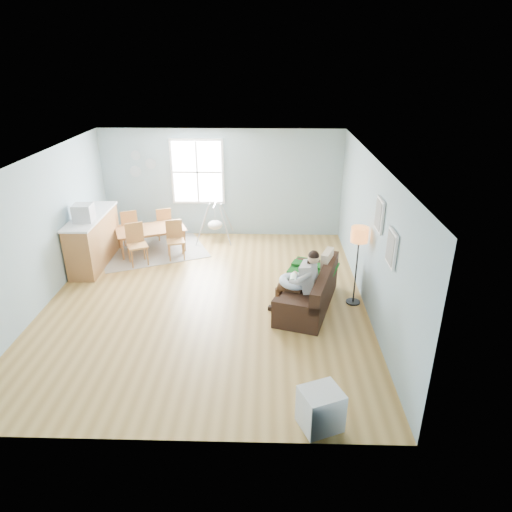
{
  "coord_description": "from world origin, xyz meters",
  "views": [
    {
      "loc": [
        1.16,
        -7.65,
        4.35
      ],
      "look_at": [
        0.96,
        -0.16,
        1.0
      ],
      "focal_mm": 32.0,
      "sensor_mm": 36.0,
      "label": 1
    }
  ],
  "objects_px": {
    "counter": "(94,239)",
    "chair_se": "(175,237)",
    "toddler": "(309,270)",
    "chair_sw": "(136,241)",
    "baby_swing": "(215,224)",
    "storage_cube": "(320,409)",
    "monitor": "(83,213)",
    "dining_table": "(152,240)",
    "chair_nw": "(129,225)",
    "sofa": "(310,293)",
    "father": "(301,280)",
    "chair_ne": "(164,222)",
    "floor_lamp": "(359,241)"
  },
  "relations": [
    {
      "from": "chair_ne",
      "to": "baby_swing",
      "type": "height_order",
      "value": "baby_swing"
    },
    {
      "from": "toddler",
      "to": "chair_sw",
      "type": "relative_size",
      "value": 0.82
    },
    {
      "from": "chair_se",
      "to": "baby_swing",
      "type": "distance_m",
      "value": 1.37
    },
    {
      "from": "storage_cube",
      "to": "baby_swing",
      "type": "xyz_separation_m",
      "value": [
        -2.01,
        6.3,
        0.14
      ]
    },
    {
      "from": "counter",
      "to": "chair_se",
      "type": "bearing_deg",
      "value": 11.73
    },
    {
      "from": "dining_table",
      "to": "sofa",
      "type": "bearing_deg",
      "value": -57.61
    },
    {
      "from": "chair_sw",
      "to": "counter",
      "type": "distance_m",
      "value": 0.94
    },
    {
      "from": "sofa",
      "to": "counter",
      "type": "distance_m",
      "value": 5.01
    },
    {
      "from": "chair_ne",
      "to": "storage_cube",
      "type": "bearing_deg",
      "value": -62.28
    },
    {
      "from": "chair_nw",
      "to": "monitor",
      "type": "xyz_separation_m",
      "value": [
        -0.45,
        -1.47,
        0.81
      ]
    },
    {
      "from": "toddler",
      "to": "chair_sw",
      "type": "distance_m",
      "value": 4.05
    },
    {
      "from": "toddler",
      "to": "baby_swing",
      "type": "xyz_separation_m",
      "value": [
        -2.11,
        3.09,
        -0.24
      ]
    },
    {
      "from": "chair_sw",
      "to": "toddler",
      "type": "bearing_deg",
      "value": -23.82
    },
    {
      "from": "storage_cube",
      "to": "chair_sw",
      "type": "distance_m",
      "value": 6.04
    },
    {
      "from": "toddler",
      "to": "dining_table",
      "type": "bearing_deg",
      "value": 146.51
    },
    {
      "from": "storage_cube",
      "to": "chair_ne",
      "type": "distance_m",
      "value": 7.08
    },
    {
      "from": "sofa",
      "to": "storage_cube",
      "type": "xyz_separation_m",
      "value": [
        -0.12,
        -3.02,
        -0.0
      ]
    },
    {
      "from": "monitor",
      "to": "chair_nw",
      "type": "bearing_deg",
      "value": 72.97
    },
    {
      "from": "storage_cube",
      "to": "dining_table",
      "type": "distance_m",
      "value": 6.53
    },
    {
      "from": "storage_cube",
      "to": "toddler",
      "type": "bearing_deg",
      "value": 88.21
    },
    {
      "from": "storage_cube",
      "to": "monitor",
      "type": "distance_m",
      "value": 6.42
    },
    {
      "from": "chair_nw",
      "to": "baby_swing",
      "type": "bearing_deg",
      "value": 10.56
    },
    {
      "from": "sofa",
      "to": "chair_ne",
      "type": "relative_size",
      "value": 2.44
    },
    {
      "from": "sofa",
      "to": "counter",
      "type": "height_order",
      "value": "counter"
    },
    {
      "from": "toddler",
      "to": "monitor",
      "type": "relative_size",
      "value": 1.88
    },
    {
      "from": "father",
      "to": "chair_sw",
      "type": "relative_size",
      "value": 1.36
    },
    {
      "from": "counter",
      "to": "toddler",
      "type": "bearing_deg",
      "value": -19.23
    },
    {
      "from": "floor_lamp",
      "to": "chair_nw",
      "type": "xyz_separation_m",
      "value": [
        -5.03,
        2.76,
        -0.76
      ]
    },
    {
      "from": "chair_ne",
      "to": "dining_table",
      "type": "bearing_deg",
      "value": -101.76
    },
    {
      "from": "storage_cube",
      "to": "counter",
      "type": "xyz_separation_m",
      "value": [
        -4.54,
        4.83,
        0.3
      ]
    },
    {
      "from": "chair_sw",
      "to": "baby_swing",
      "type": "height_order",
      "value": "chair_sw"
    },
    {
      "from": "monitor",
      "to": "chair_sw",
      "type": "bearing_deg",
      "value": 23.53
    },
    {
      "from": "sofa",
      "to": "toddler",
      "type": "relative_size",
      "value": 2.73
    },
    {
      "from": "father",
      "to": "chair_ne",
      "type": "xyz_separation_m",
      "value": [
        -3.21,
        3.48,
        -0.19
      ]
    },
    {
      "from": "father",
      "to": "storage_cube",
      "type": "relative_size",
      "value": 2.02
    },
    {
      "from": "sofa",
      "to": "father",
      "type": "distance_m",
      "value": 0.49
    },
    {
      "from": "chair_ne",
      "to": "sofa",
      "type": "bearing_deg",
      "value": -43.65
    },
    {
      "from": "chair_sw",
      "to": "monitor",
      "type": "bearing_deg",
      "value": -156.47
    },
    {
      "from": "baby_swing",
      "to": "chair_se",
      "type": "bearing_deg",
      "value": -125.6
    },
    {
      "from": "baby_swing",
      "to": "storage_cube",
      "type": "bearing_deg",
      "value": -72.35
    },
    {
      "from": "chair_se",
      "to": "sofa",
      "type": "bearing_deg",
      "value": -36.71
    },
    {
      "from": "chair_se",
      "to": "chair_nw",
      "type": "distance_m",
      "value": 1.46
    },
    {
      "from": "monitor",
      "to": "chair_ne",
      "type": "bearing_deg",
      "value": 56.08
    },
    {
      "from": "chair_sw",
      "to": "chair_se",
      "type": "distance_m",
      "value": 0.87
    },
    {
      "from": "storage_cube",
      "to": "chair_nw",
      "type": "height_order",
      "value": "chair_nw"
    },
    {
      "from": "toddler",
      "to": "chair_se",
      "type": "xyz_separation_m",
      "value": [
        -2.9,
        1.98,
        -0.16
      ]
    },
    {
      "from": "dining_table",
      "to": "monitor",
      "type": "relative_size",
      "value": 3.94
    },
    {
      "from": "chair_se",
      "to": "chair_nw",
      "type": "height_order",
      "value": "chair_nw"
    },
    {
      "from": "chair_sw",
      "to": "monitor",
      "type": "height_order",
      "value": "monitor"
    },
    {
      "from": "sofa",
      "to": "chair_ne",
      "type": "bearing_deg",
      "value": 136.35
    }
  ]
}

